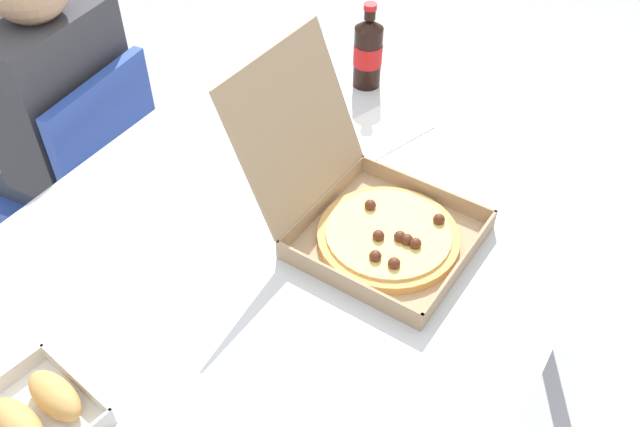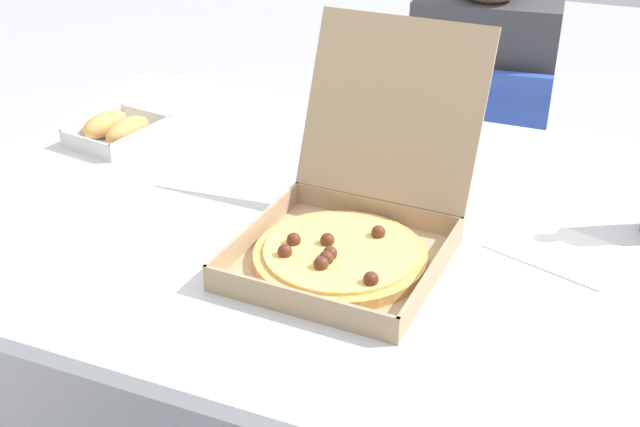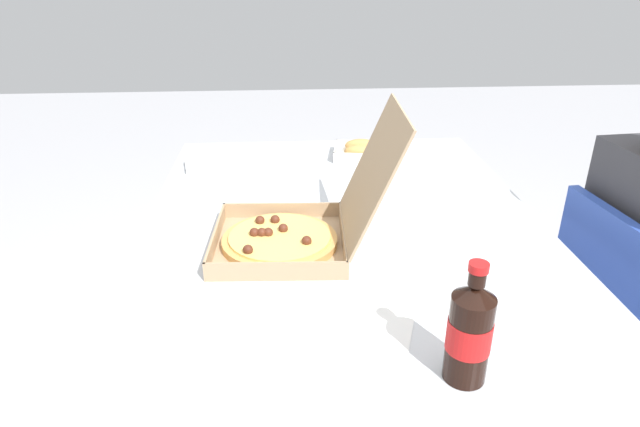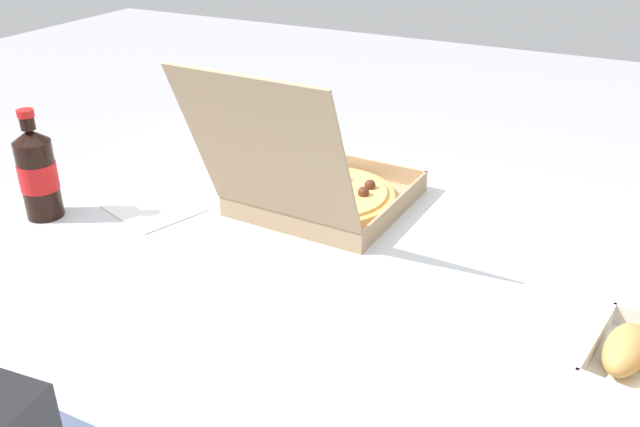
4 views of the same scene
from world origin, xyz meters
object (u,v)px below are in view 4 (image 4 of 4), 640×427
at_px(paper_menu, 149,205).
at_px(napkin_pile, 629,203).
at_px(pizza_box_open, 318,189).
at_px(cola_bottle, 38,173).

xyz_separation_m(paper_menu, napkin_pile, (-0.89, -0.45, 0.01)).
height_order(pizza_box_open, paper_menu, pizza_box_open).
distance_m(cola_bottle, napkin_pile, 1.20).
bearing_deg(cola_bottle, pizza_box_open, -150.32).
distance_m(pizza_box_open, cola_bottle, 0.56).
distance_m(cola_bottle, paper_menu, 0.22).
relative_size(cola_bottle, napkin_pile, 2.04).
height_order(pizza_box_open, cola_bottle, pizza_box_open).
distance_m(pizza_box_open, paper_menu, 0.36).
bearing_deg(napkin_pile, pizza_box_open, 27.81).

